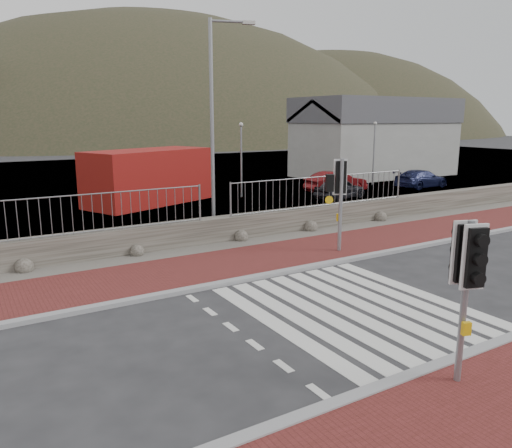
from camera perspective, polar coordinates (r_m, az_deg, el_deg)
ground at (r=12.11m, az=11.02°, el=-9.35°), size 220.00×220.00×0.00m
sidewalk_far at (r=15.53m, az=-0.17°, el=-4.15°), size 40.00×3.00×0.08m
kerb_near at (r=10.28m, az=22.62°, el=-13.82°), size 40.00×0.25×0.12m
kerb_far at (r=14.32m, az=2.94°, el=-5.54°), size 40.00×0.25×0.12m
zebra_crossing at (r=12.11m, az=11.02°, el=-9.32°), size 4.62×5.60×0.01m
gravel_strip at (r=17.21m, az=-3.61°, el=-2.58°), size 40.00×1.50×0.06m
stone_wall at (r=17.81m, az=-4.82°, el=-0.72°), size 40.00×0.60×0.90m
railing at (r=17.42m, az=-4.68°, el=3.59°), size 18.07×0.07×1.22m
quay at (r=37.24m, az=-19.13°, el=4.65°), size 120.00×40.00×0.50m
water at (r=71.73m, az=-25.21°, el=7.43°), size 220.00×50.00×0.05m
harbor_building at (r=39.53m, az=13.48°, el=9.64°), size 12.20×6.20×5.80m
hills_backdrop at (r=101.05m, az=-21.84°, el=-4.58°), size 254.00×90.00×100.00m
traffic_signal_near at (r=8.64m, az=22.99°, el=-4.64°), size 0.46×0.36×2.80m
traffic_signal_far at (r=16.32m, az=9.58°, el=4.38°), size 0.76×0.50×3.10m
streetlight at (r=18.28m, az=-4.64°, el=11.95°), size 1.59×0.69×7.73m
shipping_container at (r=26.47m, az=-12.14°, el=5.31°), size 7.21×5.14×2.77m
car_a at (r=27.70m, az=9.55°, el=3.99°), size 3.52×2.03×1.13m
car_b at (r=29.98m, az=9.12°, el=4.74°), size 3.86×1.38×1.27m
car_c at (r=33.47m, az=18.35°, el=4.93°), size 4.06×1.89×1.15m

